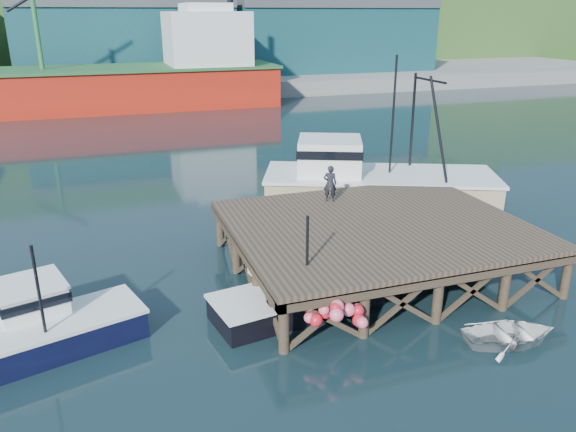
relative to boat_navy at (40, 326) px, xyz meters
name	(u,v)px	position (x,y,z in m)	size (l,w,h in m)	color
ground	(251,288)	(7.62, 1.89, -0.80)	(300.00, 300.00, 0.00)	black
wharf	(379,228)	(13.12, 1.70, 1.14)	(12.00, 10.00, 2.62)	brown
far_quay	(127,79)	(7.62, 71.89, 0.20)	(160.00, 40.00, 2.00)	gray
warehouse_mid	(126,42)	(7.62, 66.89, 5.70)	(28.00, 16.00, 9.00)	#184B52
warehouse_right	(325,39)	(37.62, 66.89, 5.70)	(30.00, 16.00, 9.00)	#184B52
cargo_ship	(59,81)	(-0.84, 49.89, 2.51)	(55.50, 10.00, 13.75)	red
hillside	(111,9)	(7.62, 101.89, 10.20)	(220.00, 50.00, 22.00)	#2D511E
boat_navy	(40,326)	(0.00, 0.00, 0.00)	(6.75, 4.40, 3.97)	black
boat_black	(294,290)	(8.72, -0.19, -0.07)	(6.69, 5.56, 3.95)	black
trawler	(375,181)	(16.54, 8.64, 0.92)	(13.24, 8.98, 8.36)	tan
dinghy	(511,334)	(14.73, -4.75, -0.47)	(2.27, 3.18, 0.66)	white
dockworker	(330,184)	(12.35, 5.16, 2.18)	(0.62, 0.41, 1.71)	black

